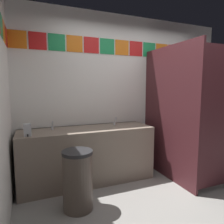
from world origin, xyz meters
name	(u,v)px	position (x,y,z in m)	size (l,w,h in m)	color
ground_plane	(182,208)	(0.00, 0.00, 0.00)	(8.33, 8.33, 0.00)	gray
wall_back	(128,93)	(0.00, 1.49, 1.33)	(3.79, 0.09, 2.66)	white
vanity_counter	(87,154)	(-0.85, 1.14, 0.42)	(1.99, 0.62, 0.82)	gray
faucet_left	(52,126)	(-1.35, 1.23, 0.88)	(0.04, 0.10, 0.14)	silver
faucet_right	(115,122)	(-0.35, 1.23, 0.88)	(0.04, 0.10, 0.14)	silver
soap_dispenser	(27,130)	(-1.68, 0.95, 0.90)	(0.09, 0.09, 0.16)	#B7BABF
stall_divider	(189,115)	(0.55, 0.55, 1.04)	(0.92, 1.31, 2.07)	#471E23
toilet	(190,150)	(1.02, 0.98, 0.30)	(0.39, 0.49, 0.74)	white
trash_bin	(78,180)	(-1.15, 0.46, 0.36)	(0.36, 0.36, 0.71)	brown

